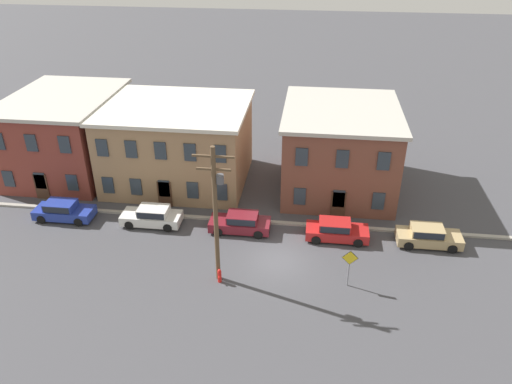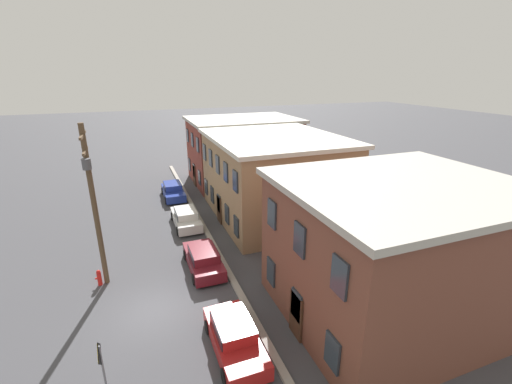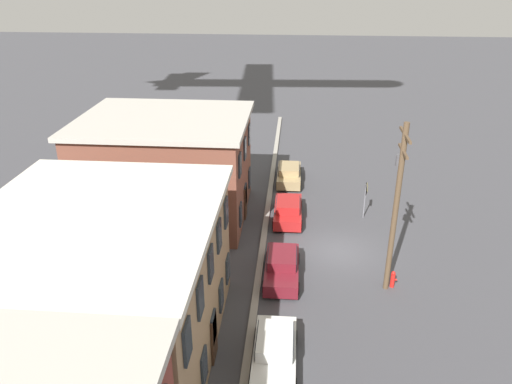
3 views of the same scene
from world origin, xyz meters
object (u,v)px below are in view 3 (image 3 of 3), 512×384
car_maroon (282,265)px  car_red (288,209)px  car_tan (289,173)px  fire_hydrant (393,279)px  caution_sign (366,194)px  car_white (275,350)px  utility_pole (397,201)px

car_maroon → car_red: same height
car_red → car_tan: (6.33, 0.07, 0.00)m
fire_hydrant → car_tan: bearing=23.1°
car_red → caution_sign: caution_sign is taller
car_tan → caution_sign: caution_sign is taller
car_white → car_maroon: size_ratio=1.00×
car_white → fire_hydrant: bearing=-44.1°
car_red → utility_pole: size_ratio=0.48×
car_red → fire_hydrant: bearing=-141.8°
car_red → car_tan: same height
car_maroon → utility_pole: bearing=-95.8°
car_white → utility_pole: bearing=-42.8°
car_tan → utility_pole: bearing=-158.4°
car_red → fire_hydrant: (-7.31, -5.75, -0.27)m
fire_hydrant → car_white: bearing=135.9°
car_red → utility_pole: bearing=-144.0°
car_red → fire_hydrant: size_ratio=4.58×
fire_hydrant → utility_pole: bearing=106.5°
car_maroon → utility_pole: utility_pole is taller
car_maroon → car_red: 6.85m
car_tan → utility_pole: (-13.75, -5.45, 4.38)m
car_white → caution_sign: bearing=-20.8°
car_white → car_maroon: bearing=-0.7°
utility_pole → fire_hydrant: (0.11, -0.36, -4.65)m
car_tan → caution_sign: (-5.70, -5.19, 1.02)m
car_red → utility_pole: utility_pole is taller
car_red → caution_sign: size_ratio=1.67×
car_red → fire_hydrant: car_red is taller
car_maroon → car_tan: size_ratio=1.00×
car_maroon → fire_hydrant: car_maroon is taller
utility_pole → caution_sign: bearing=1.9°
caution_sign → fire_hydrant: bearing=-175.5°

